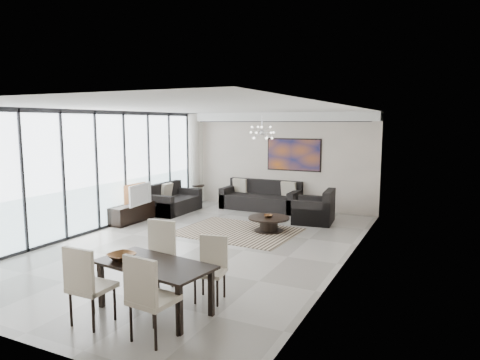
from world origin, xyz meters
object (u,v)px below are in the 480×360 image
Objects in this scene: coffee_table at (269,223)px; tv_console at (134,213)px; television at (137,194)px; dining_table at (154,269)px; sofa_main at (261,199)px.

tv_console reaches higher than coffee_table.
coffee_table is 3.54m from television.
television is at bearing -10.06° from tv_console.
coffee_table is 0.57× the size of dining_table.
coffee_table is 3.65m from tv_console.
dining_table is at bearing -78.63° from sofa_main.
coffee_table is at bearing -63.12° from sofa_main.
dining_table is at bearing -143.94° from television.
sofa_main is 7.32m from dining_table.
coffee_table is 2.69m from sofa_main.
coffee_table is at bearing -84.99° from television.
television is at bearing -126.19° from sofa_main.
sofa_main is at bearing 101.37° from dining_table.
tv_console is at bearing -170.37° from coffee_table.
tv_console is at bearing 74.42° from television.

